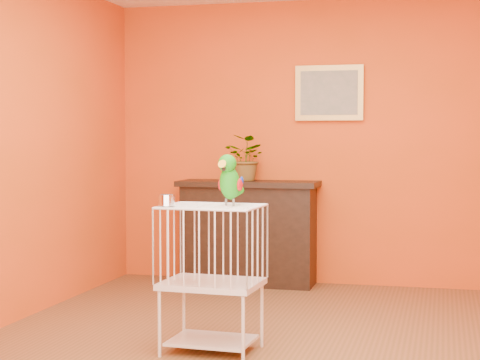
# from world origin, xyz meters

# --- Properties ---
(ground) EXTENTS (4.50, 4.50, 0.00)m
(ground) POSITION_xyz_m (0.00, 0.00, 0.00)
(ground) COLOR brown
(ground) RESTS_ON ground
(room_shell) EXTENTS (4.50, 4.50, 4.50)m
(room_shell) POSITION_xyz_m (0.00, 0.00, 1.58)
(room_shell) COLOR #E54B15
(room_shell) RESTS_ON ground
(console_cabinet) EXTENTS (1.28, 0.46, 0.95)m
(console_cabinet) POSITION_xyz_m (-0.71, 2.03, 0.48)
(console_cabinet) COLOR black
(console_cabinet) RESTS_ON ground
(potted_plant) EXTENTS (0.51, 0.53, 0.33)m
(potted_plant) POSITION_xyz_m (-0.72, 2.04, 1.11)
(potted_plant) COLOR #26722D
(potted_plant) RESTS_ON console_cabinet
(framed_picture) EXTENTS (0.62, 0.04, 0.50)m
(framed_picture) POSITION_xyz_m (0.00, 2.22, 1.75)
(framed_picture) COLOR #C19645
(framed_picture) RESTS_ON room_shell
(birdcage) EXTENTS (0.62, 0.49, 0.92)m
(birdcage) POSITION_xyz_m (-0.38, -0.29, 0.48)
(birdcage) COLOR silver
(birdcage) RESTS_ON ground
(feed_cup) EXTENTS (0.10, 0.10, 0.07)m
(feed_cup) POSITION_xyz_m (-0.63, -0.42, 0.96)
(feed_cup) COLOR silver
(feed_cup) RESTS_ON birdcage
(parrot) EXTENTS (0.16, 0.29, 0.32)m
(parrot) POSITION_xyz_m (-0.27, -0.26, 1.09)
(parrot) COLOR #59544C
(parrot) RESTS_ON birdcage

